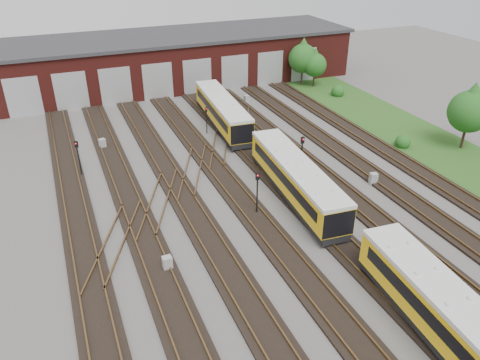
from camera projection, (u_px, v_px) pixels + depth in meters
name	position (u px, v px, depth m)	size (l,w,h in m)	color
ground	(317.00, 253.00, 30.46)	(120.00, 120.00, 0.00)	#484643
track_network	(310.00, 247.00, 30.83)	(30.40, 70.00, 0.33)	black
maintenance_shed	(161.00, 60.00, 61.28)	(51.00, 12.50, 6.35)	#551915
grass_verge	(434.00, 147.00, 44.95)	(8.00, 55.00, 0.05)	#1F4B19
metro_train	(296.00, 179.00, 35.71)	(3.48, 45.59, 2.78)	black
signal_mast_0	(78.00, 154.00, 38.79)	(0.31, 0.30, 3.23)	black
signal_mast_1	(257.00, 188.00, 33.54)	(0.31, 0.29, 3.45)	black
signal_mast_2	(206.00, 117.00, 47.10)	(0.25, 0.24, 2.80)	black
signal_mast_3	(302.00, 152.00, 38.44)	(0.29, 0.27, 3.73)	black
relay_cabinet_0	(167.00, 263.00, 28.80)	(0.58, 0.48, 0.97)	#9D9FA2
relay_cabinet_1	(102.00, 144.00, 44.48)	(0.58, 0.49, 0.97)	#9D9FA2
relay_cabinet_2	(263.00, 162.00, 40.85)	(0.69, 0.57, 1.15)	#9D9FA2
relay_cabinet_3	(246.00, 99.00, 55.92)	(0.56, 0.47, 0.93)	#9D9FA2
relay_cabinet_4	(373.00, 179.00, 38.36)	(0.59, 0.49, 0.98)	#9D9FA2
tree_0	(303.00, 55.00, 60.51)	(3.73, 3.73, 6.18)	#2F1F15
tree_1	(315.00, 62.00, 60.21)	(3.03, 3.03, 5.01)	#2F1F15
tree_2	(471.00, 107.00, 42.77)	(3.92, 3.92, 6.49)	#2F1F15
bush_1	(403.00, 140.00, 44.67)	(1.44, 1.44, 1.44)	#1D4C15
bush_2	(338.00, 90.00, 58.04)	(1.60, 1.60, 1.60)	#1D4C15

